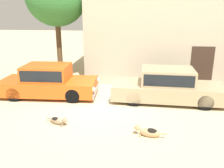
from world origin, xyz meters
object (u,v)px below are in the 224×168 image
object	(u,v)px
parked_sedan_nearest	(48,81)
stray_dog_spotted	(58,121)
parked_sedan_second	(168,85)
stray_dog_tan	(148,132)

from	to	relation	value
parked_sedan_nearest	stray_dog_spotted	size ratio (longest dim) A/B	5.01
parked_sedan_nearest	stray_dog_spotted	world-z (taller)	parked_sedan_nearest
parked_sedan_second	stray_dog_tan	distance (m)	3.35
parked_sedan_second	stray_dog_spotted	distance (m)	4.80
parked_sedan_second	stray_dog_tan	bearing A→B (deg)	-103.54
parked_sedan_nearest	parked_sedan_second	distance (m)	5.32
stray_dog_spotted	stray_dog_tan	bearing A→B (deg)	10.49
parked_sedan_second	stray_dog_tan	size ratio (longest dim) A/B	4.67
parked_sedan_nearest	stray_dog_tan	world-z (taller)	parked_sedan_nearest
stray_dog_spotted	parked_sedan_nearest	bearing A→B (deg)	135.91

